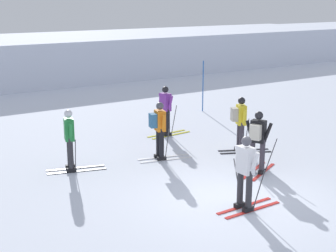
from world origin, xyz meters
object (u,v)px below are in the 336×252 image
(skier_black, at_px, (258,139))
(trail_marker_pole, at_px, (203,86))
(skier_white, at_px, (246,171))
(skier_yellow, at_px, (240,122))
(skier_purple, at_px, (166,109))
(skier_orange, at_px, (159,128))
(skier_green, at_px, (70,138))

(skier_black, bearing_deg, trail_marker_pole, 63.41)
(skier_white, distance_m, trail_marker_pole, 10.13)
(skier_yellow, distance_m, skier_black, 1.97)
(skier_yellow, bearing_deg, skier_purple, 106.12)
(skier_black, distance_m, trail_marker_pole, 7.75)
(skier_black, xyz_separation_m, trail_marker_pole, (3.47, 6.93, 0.10))
(skier_purple, bearing_deg, trail_marker_pole, 34.58)
(skier_purple, xyz_separation_m, trail_marker_pole, (3.38, 2.33, 0.14))
(skier_orange, xyz_separation_m, skier_white, (-0.38, -4.11, -0.04))
(trail_marker_pole, bearing_deg, skier_green, -152.27)
(skier_purple, bearing_deg, skier_orange, -127.18)
(skier_green, bearing_deg, skier_black, -36.04)
(skier_black, height_order, skier_purple, same)
(skier_orange, relative_size, skier_green, 1.00)
(skier_purple, distance_m, trail_marker_pole, 4.10)
(skier_green, distance_m, trail_marker_pole, 8.53)
(skier_white, height_order, skier_purple, same)
(skier_yellow, relative_size, trail_marker_pole, 0.81)
(trail_marker_pole, bearing_deg, skier_orange, -138.22)
(skier_orange, xyz_separation_m, trail_marker_pole, (5.00, 4.47, 0.10))
(skier_green, xyz_separation_m, skier_white, (2.17, -4.61, 0.00))
(skier_orange, xyz_separation_m, skier_green, (-2.55, 0.50, -0.04))
(skier_yellow, bearing_deg, skier_orange, 163.55)
(skier_yellow, bearing_deg, trail_marker_pole, 63.87)
(skier_green, height_order, trail_marker_pole, trail_marker_pole)
(skier_yellow, xyz_separation_m, trail_marker_pole, (2.55, 5.19, 0.10))
(skier_yellow, height_order, trail_marker_pole, trail_marker_pole)
(skier_black, bearing_deg, skier_white, -139.26)
(skier_black, bearing_deg, skier_purple, 88.81)
(trail_marker_pole, bearing_deg, skier_black, -116.59)
(skier_green, xyz_separation_m, trail_marker_pole, (7.55, 3.97, 0.14))
(skier_white, xyz_separation_m, skier_black, (1.91, 1.64, 0.04))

